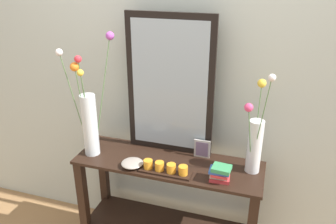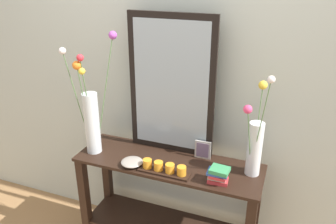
# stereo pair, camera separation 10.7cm
# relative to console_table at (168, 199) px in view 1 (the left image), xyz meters

# --- Properties ---
(wall_back) EXTENTS (6.40, 0.08, 2.70)m
(wall_back) POSITION_rel_console_table_xyz_m (0.00, 0.31, 0.87)
(wall_back) COLOR beige
(wall_back) RESTS_ON ground
(console_table) EXTENTS (1.20, 0.38, 0.78)m
(console_table) POSITION_rel_console_table_xyz_m (0.00, 0.00, 0.00)
(console_table) COLOR black
(console_table) RESTS_ON ground
(mirror_leaning) EXTENTS (0.57, 0.03, 0.91)m
(mirror_leaning) POSITION_rel_console_table_xyz_m (-0.04, 0.16, 0.75)
(mirror_leaning) COLOR black
(mirror_leaning) RESTS_ON console_table
(tall_vase_left) EXTENTS (0.29, 0.28, 0.78)m
(tall_vase_left) POSITION_rel_console_table_xyz_m (-0.51, -0.05, 0.56)
(tall_vase_left) COLOR silver
(tall_vase_left) RESTS_ON console_table
(vase_right) EXTENTS (0.15, 0.23, 0.65)m
(vase_right) POSITION_rel_console_table_xyz_m (0.52, 0.06, 0.50)
(vase_right) COLOR silver
(vase_right) RESTS_ON console_table
(candle_tray) EXTENTS (0.32, 0.09, 0.07)m
(candle_tray) POSITION_rel_console_table_xyz_m (0.02, -0.12, 0.32)
(candle_tray) COLOR black
(candle_tray) RESTS_ON console_table
(picture_frame_small) EXTENTS (0.10, 0.01, 0.12)m
(picture_frame_small) POSITION_rel_console_table_xyz_m (0.19, 0.12, 0.36)
(picture_frame_small) COLOR #B7B2AD
(picture_frame_small) RESTS_ON console_table
(decorative_bowl) EXTENTS (0.14, 0.14, 0.04)m
(decorative_bowl) POSITION_rel_console_table_xyz_m (-0.20, -0.12, 0.32)
(decorative_bowl) COLOR #9E9389
(decorative_bowl) RESTS_ON console_table
(book_stack) EXTENTS (0.13, 0.10, 0.10)m
(book_stack) POSITION_rel_console_table_xyz_m (0.35, -0.11, 0.35)
(book_stack) COLOR #C63338
(book_stack) RESTS_ON console_table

